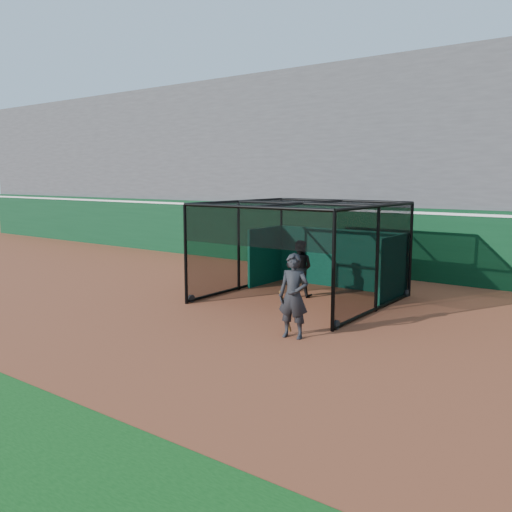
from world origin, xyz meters
The scene contains 6 objects.
ground centered at (0.00, 0.00, 0.00)m, with size 120.00×120.00×0.00m, color brown.
outfield_wall centered at (0.00, 8.50, 1.29)m, with size 50.00×0.50×2.50m.
grandstand centered at (0.00, 12.27, 4.48)m, with size 50.00×7.85×8.95m.
batting_cage centered at (0.89, 3.42, 1.40)m, with size 4.76×4.86×2.80m.
batter centered at (0.59, 3.76, 0.85)m, with size 0.82×0.64×1.70m, color black.
on_deck_player centered at (2.76, 0.06, 0.94)m, with size 0.77×0.59×1.89m.
Camera 1 is at (9.08, -9.81, 3.53)m, focal length 38.00 mm.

